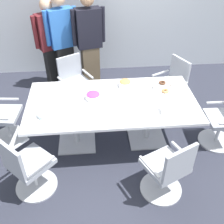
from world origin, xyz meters
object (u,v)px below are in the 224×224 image
office_chair_5 (28,168)px  snack_bowl_candy_mix (93,96)px  office_chair_3 (75,85)px  donut_platter (163,87)px  person_standing_1 (63,42)px  conference_table (112,108)px  office_chair_0 (167,171)px  plate_stack (44,114)px  office_chair_2 (171,87)px  napkin_pile (166,110)px  person_standing_2 (89,42)px  person_standing_0 (51,44)px  office_chair_4 (1,118)px  snack_bowl_cookies (125,83)px

office_chair_5 → snack_bowl_candy_mix: (0.84, 0.92, 0.39)m
office_chair_3 → donut_platter: office_chair_3 is taller
snack_bowl_candy_mix → donut_platter: 1.09m
person_standing_1 → conference_table: bearing=91.2°
office_chair_0 → plate_stack: office_chair_0 is taller
office_chair_2 → napkin_pile: (-0.42, -1.14, 0.38)m
conference_table → person_standing_2: 1.64m
donut_platter → person_standing_0: bearing=140.8°
person_standing_2 → snack_bowl_candy_mix: 1.51m
napkin_pile → person_standing_1: bearing=126.3°
person_standing_1 → person_standing_2: size_ratio=0.99×
office_chair_0 → person_standing_1: bearing=91.1°
office_chair_4 → donut_platter: (2.48, 0.07, 0.36)m
office_chair_4 → napkin_pile: office_chair_4 is taller
office_chair_3 → person_standing_1: size_ratio=0.50×
person_standing_1 → office_chair_5: bearing=58.9°
person_standing_1 → person_standing_2: (0.49, -0.09, 0.01)m
person_standing_1 → snack_bowl_candy_mix: person_standing_1 is taller
office_chair_2 → conference_table: bearing=100.1°
conference_table → person_standing_1: (-0.76, 1.68, 0.33)m
conference_table → plate_stack: bearing=-164.1°
office_chair_3 → snack_bowl_cookies: (0.81, -0.66, 0.40)m
office_chair_5 → office_chair_2: bearing=80.6°
office_chair_0 → office_chair_5: bearing=148.1°
office_chair_0 → office_chair_4: bearing=126.1°
office_chair_3 → person_standing_1: (-0.18, 0.64, 0.55)m
office_chair_2 → person_standing_1: 2.14m
office_chair_4 → person_standing_2: 2.05m
office_chair_5 → snack_bowl_candy_mix: size_ratio=4.13×
office_chair_0 → snack_bowl_cookies: size_ratio=4.54×
person_standing_1 → napkin_pile: person_standing_1 is taller
donut_platter → plate_stack: 1.80m
office_chair_2 → office_chair_4: bearing=76.4°
person_standing_1 → plate_stack: size_ratio=10.01×
snack_bowl_cookies → napkin_pile: snack_bowl_cookies is taller
conference_table → office_chair_2: (1.12, 0.82, -0.22)m
office_chair_3 → snack_bowl_candy_mix: bearing=79.2°
person_standing_1 → napkin_pile: bearing=103.0°
conference_table → person_standing_0: size_ratio=1.40×
donut_platter → office_chair_4: bearing=-178.3°
office_chair_4 → office_chair_5: (0.57, -1.03, 0.00)m
office_chair_0 → person_standing_0: (-1.56, 2.77, 0.49)m
plate_stack → napkin_pile: napkin_pile is taller
office_chair_0 → donut_platter: 1.37m
office_chair_5 → snack_bowl_cookies: office_chair_5 is taller
conference_table → office_chair_0: size_ratio=2.64×
office_chair_2 → person_standing_1: bearing=39.4°
snack_bowl_cookies → plate_stack: snack_bowl_cookies is taller
office_chair_0 → napkin_pile: office_chair_0 is taller
office_chair_0 → snack_bowl_cookies: office_chair_0 is taller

